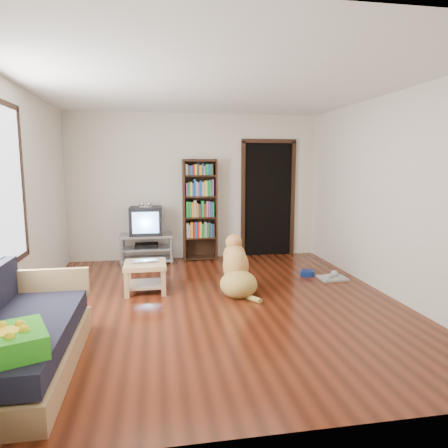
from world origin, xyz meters
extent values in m
plane|color=#58200F|center=(0.00, 0.00, 0.00)|extent=(5.00, 5.00, 0.00)
plane|color=white|center=(0.00, 0.00, 2.60)|extent=(5.00, 5.00, 0.00)
plane|color=beige|center=(0.00, 2.50, 1.30)|extent=(4.50, 0.00, 4.50)
plane|color=beige|center=(0.00, -2.50, 1.30)|extent=(4.50, 0.00, 4.50)
plane|color=beige|center=(-2.25, 0.00, 1.30)|extent=(0.00, 5.00, 5.00)
plane|color=beige|center=(2.25, 0.00, 1.30)|extent=(0.00, 5.00, 5.00)
cube|color=green|center=(-1.75, -1.95, 0.50)|extent=(0.63, 0.63, 0.16)
imported|color=silver|center=(-0.89, 0.57, 0.41)|extent=(0.38, 0.27, 0.03)
cylinder|color=navy|center=(1.56, 0.97, 0.04)|extent=(0.22, 0.22, 0.08)
cube|color=#A9A9A9|center=(1.86, 0.72, 0.01)|extent=(0.41, 0.33, 0.03)
cube|color=black|center=(-2.23, -0.50, 0.68)|extent=(0.03, 1.42, 0.06)
cube|color=black|center=(-2.23, 0.20, 1.50)|extent=(0.03, 0.06, 1.70)
cube|color=black|center=(1.35, 2.48, 1.05)|extent=(0.90, 0.02, 2.10)
cube|color=black|center=(0.87, 2.47, 1.05)|extent=(0.07, 0.05, 2.14)
cube|color=black|center=(1.83, 2.47, 1.05)|extent=(0.07, 0.05, 2.14)
cube|color=black|center=(1.35, 2.47, 2.13)|extent=(1.03, 0.05, 0.07)
cube|color=#99999E|center=(-0.90, 2.25, 0.48)|extent=(0.90, 0.45, 0.04)
cube|color=#99999E|center=(-0.90, 2.25, 0.25)|extent=(0.86, 0.42, 0.03)
cube|color=#99999E|center=(-0.90, 2.25, 0.06)|extent=(0.90, 0.45, 0.04)
cylinder|color=#99999E|center=(-1.32, 2.05, 0.25)|extent=(0.04, 0.04, 0.50)
cylinder|color=#99999E|center=(-0.48, 2.05, 0.25)|extent=(0.04, 0.04, 0.50)
cylinder|color=#99999E|center=(-1.32, 2.45, 0.25)|extent=(0.04, 0.04, 0.50)
cylinder|color=#99999E|center=(-0.48, 2.45, 0.25)|extent=(0.04, 0.04, 0.50)
cube|color=black|center=(-0.90, 2.25, 0.30)|extent=(0.40, 0.30, 0.07)
cube|color=black|center=(-0.90, 2.25, 0.74)|extent=(0.55, 0.48, 0.48)
cube|color=black|center=(-0.90, 2.45, 0.74)|extent=(0.40, 0.14, 0.36)
cube|color=#8CBFF2|center=(-0.90, 2.00, 0.74)|extent=(0.44, 0.02, 0.36)
cube|color=silver|center=(-0.90, 2.20, 0.99)|extent=(0.20, 0.07, 0.02)
sphere|color=silver|center=(-0.96, 2.20, 1.04)|extent=(0.09, 0.09, 0.09)
sphere|color=silver|center=(-0.84, 2.20, 1.04)|extent=(0.09, 0.09, 0.09)
cube|color=black|center=(-0.23, 2.34, 0.90)|extent=(0.03, 0.30, 1.80)
cube|color=black|center=(0.34, 2.34, 0.90)|extent=(0.03, 0.30, 1.80)
cube|color=black|center=(0.05, 2.48, 0.90)|extent=(0.60, 0.02, 1.80)
cube|color=black|center=(0.05, 2.34, 0.03)|extent=(0.56, 0.28, 0.02)
cube|color=black|center=(0.05, 2.34, 0.40)|extent=(0.56, 0.28, 0.03)
cube|color=black|center=(0.05, 2.34, 0.77)|extent=(0.56, 0.28, 0.02)
cube|color=black|center=(0.05, 2.34, 1.14)|extent=(0.56, 0.28, 0.02)
cube|color=black|center=(0.05, 2.34, 1.51)|extent=(0.56, 0.28, 0.02)
cube|color=black|center=(0.05, 2.34, 1.77)|extent=(0.56, 0.28, 0.02)
cube|color=tan|center=(-1.83, -1.40, 0.11)|extent=(0.80, 1.80, 0.22)
cube|color=#1E1E2D|center=(-1.83, -1.40, 0.33)|extent=(0.74, 1.74, 0.18)
cube|color=tan|center=(-1.83, -0.54, 0.50)|extent=(0.80, 0.06, 0.30)
cube|color=tan|center=(-0.89, 0.60, 0.37)|extent=(0.55, 0.55, 0.06)
cube|color=tan|center=(-0.89, 0.60, 0.10)|extent=(0.45, 0.45, 0.03)
cube|color=tan|center=(-1.12, 0.36, 0.17)|extent=(0.06, 0.06, 0.34)
cube|color=tan|center=(-0.65, 0.36, 0.17)|extent=(0.06, 0.06, 0.34)
cube|color=tan|center=(-1.12, 0.83, 0.17)|extent=(0.06, 0.06, 0.34)
cube|color=tan|center=(-0.65, 0.83, 0.17)|extent=(0.06, 0.06, 0.34)
ellipsoid|color=tan|center=(0.32, 0.22, 0.15)|extent=(0.49, 0.53, 0.36)
ellipsoid|color=tan|center=(0.32, 0.41, 0.35)|extent=(0.35, 0.39, 0.48)
ellipsoid|color=tan|center=(0.32, 0.51, 0.46)|extent=(0.31, 0.28, 0.34)
ellipsoid|color=tan|center=(0.32, 0.57, 0.65)|extent=(0.22, 0.25, 0.21)
ellipsoid|color=tan|center=(0.32, 0.68, 0.62)|extent=(0.09, 0.19, 0.09)
sphere|color=black|center=(0.32, 0.77, 0.62)|extent=(0.04, 0.04, 0.04)
ellipsoid|color=#B99547|center=(0.24, 0.53, 0.64)|extent=(0.05, 0.07, 0.15)
ellipsoid|color=#BA8C47|center=(0.40, 0.53, 0.64)|extent=(0.05, 0.07, 0.15)
cylinder|color=tan|center=(0.24, 0.61, 0.19)|extent=(0.08, 0.12, 0.39)
cylinder|color=gold|center=(0.39, 0.61, 0.19)|extent=(0.08, 0.12, 0.39)
sphere|color=#B69446|center=(0.24, 0.65, 0.02)|extent=(0.10, 0.10, 0.10)
sphere|color=gold|center=(0.39, 0.65, 0.02)|extent=(0.10, 0.10, 0.10)
cylinder|color=#B49145|center=(0.43, 0.01, 0.03)|extent=(0.23, 0.33, 0.08)
camera|label=1|loc=(-0.73, -4.72, 1.70)|focal=32.00mm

